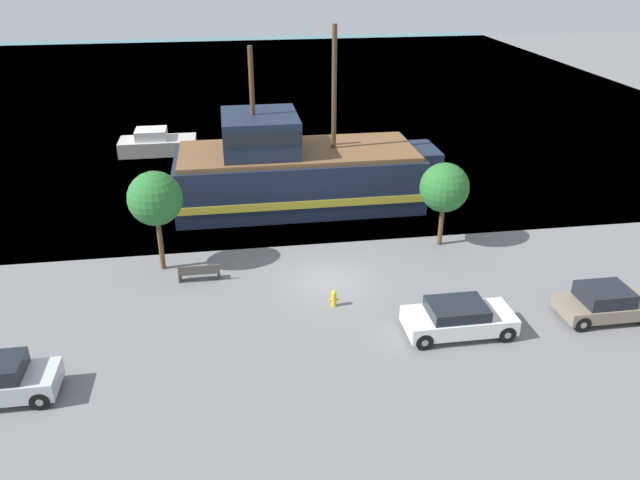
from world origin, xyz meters
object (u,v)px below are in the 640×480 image
bench_promenade_east (199,272)px  parked_car_curb_front (458,318)px  moored_boat_dockside (157,144)px  fire_hydrant (334,298)px  pirate_ship (296,171)px  parked_car_curb_rear (605,303)px

bench_promenade_east → parked_car_curb_front: bearing=-29.8°
moored_boat_dockside → parked_car_curb_front: bearing=-62.1°
fire_hydrant → bench_promenade_east: size_ratio=0.40×
moored_boat_dockside → parked_car_curb_front: moored_boat_dockside is taller
parked_car_curb_front → bench_promenade_east: (-10.49, 6.02, -0.27)m
fire_hydrant → bench_promenade_east: bench_promenade_east is taller
pirate_ship → moored_boat_dockside: pirate_ship is taller
pirate_ship → moored_boat_dockside: bearing=128.3°
pirate_ship → parked_car_curb_front: pirate_ship is taller
pirate_ship → moored_boat_dockside: size_ratio=2.78×
moored_boat_dockside → fire_hydrant: moored_boat_dockside is taller
moored_boat_dockside → parked_car_curb_rear: bearing=-52.0°
parked_car_curb_front → bench_promenade_east: size_ratio=2.30×
moored_boat_dockside → pirate_ship: bearing=-51.7°
pirate_ship → fire_hydrant: bearing=-88.9°
moored_boat_dockside → bench_promenade_east: bearing=-80.2°
moored_boat_dockside → parked_car_curb_rear: size_ratio=1.46×
moored_boat_dockside → fire_hydrant: 25.48m
parked_car_curb_rear → moored_boat_dockside: bearing=128.0°
parked_car_curb_rear → fire_hydrant: size_ratio=5.07×
parked_car_curb_front → bench_promenade_east: parked_car_curb_front is taller
parked_car_curb_front → moored_boat_dockside: bearing=117.9°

